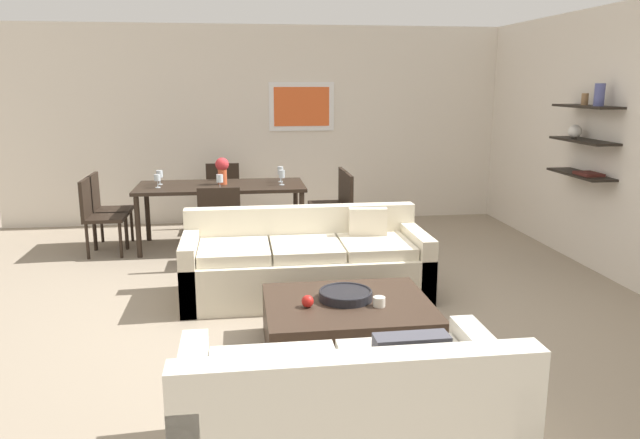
{
  "coord_description": "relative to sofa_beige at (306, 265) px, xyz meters",
  "views": [
    {
      "loc": [
        -0.69,
        -5.02,
        1.95
      ],
      "look_at": [
        0.01,
        0.2,
        0.75
      ],
      "focal_mm": 34.1,
      "sensor_mm": 36.0,
      "label": 1
    }
  ],
  "objects": [
    {
      "name": "decorative_bowl",
      "position": [
        0.16,
        -1.18,
        0.13
      ],
      "size": [
        0.4,
        0.4,
        0.07
      ],
      "color": "black",
      "rests_on": "coffee_table"
    },
    {
      "name": "loveseat_white",
      "position": [
        -0.08,
        -2.61,
        0.0
      ],
      "size": [
        1.68,
        0.9,
        0.78
      ],
      "color": "silver",
      "rests_on": "ground"
    },
    {
      "name": "centerpiece_vase",
      "position": [
        -0.78,
        1.91,
        0.65
      ],
      "size": [
        0.16,
        0.16,
        0.32
      ],
      "color": "#D85933",
      "rests_on": "dining_table"
    },
    {
      "name": "wine_glass_foot",
      "position": [
        -0.81,
        1.49,
        0.59
      ],
      "size": [
        0.08,
        0.08,
        0.18
      ],
      "color": "silver",
      "rests_on": "dining_table"
    },
    {
      "name": "ground_plane",
      "position": [
        0.1,
        -0.34,
        -0.29
      ],
      "size": [
        18.0,
        18.0,
        0.0
      ],
      "primitive_type": "plane",
      "color": "gray"
    },
    {
      "name": "candle_jar",
      "position": [
        0.37,
        -1.35,
        0.12
      ],
      "size": [
        0.09,
        0.09,
        0.07
      ],
      "primitive_type": "cylinder",
      "color": "silver",
      "rests_on": "coffee_table"
    },
    {
      "name": "right_wall_shelf_unit",
      "position": [
        3.12,
        0.27,
        1.06
      ],
      "size": [
        0.34,
        8.2,
        2.7
      ],
      "color": "silver",
      "rests_on": "ground"
    },
    {
      "name": "wine_glass_left_near",
      "position": [
        -1.52,
        1.76,
        0.57
      ],
      "size": [
        0.07,
        0.07,
        0.15
      ],
      "color": "silver",
      "rests_on": "dining_table"
    },
    {
      "name": "coffee_table",
      "position": [
        0.17,
        -1.24,
        -0.1
      ],
      "size": [
        1.21,
        1.0,
        0.38
      ],
      "color": "#38281E",
      "rests_on": "ground"
    },
    {
      "name": "apple_on_coffee_table",
      "position": [
        -0.13,
        -1.3,
        0.13
      ],
      "size": [
        0.09,
        0.09,
        0.09
      ],
      "primitive_type": "sphere",
      "color": "red",
      "rests_on": "coffee_table"
    },
    {
      "name": "dining_chair_right_near",
      "position": [
        0.59,
        1.67,
        0.21
      ],
      "size": [
        0.44,
        0.44,
        0.88
      ],
      "color": "black",
      "rests_on": "ground"
    },
    {
      "name": "dining_chair_left_far",
      "position": [
        -2.2,
        2.07,
        0.21
      ],
      "size": [
        0.44,
        0.44,
        0.88
      ],
      "color": "black",
      "rests_on": "ground"
    },
    {
      "name": "wine_glass_head",
      "position": [
        -0.81,
        2.25,
        0.58
      ],
      "size": [
        0.07,
        0.07,
        0.18
      ],
      "color": "silver",
      "rests_on": "dining_table"
    },
    {
      "name": "dining_chair_head",
      "position": [
        -0.81,
        2.72,
        0.21
      ],
      "size": [
        0.44,
        0.44,
        0.88
      ],
      "color": "black",
      "rests_on": "ground"
    },
    {
      "name": "back_wall_unit",
      "position": [
        0.4,
        3.19,
        1.06
      ],
      "size": [
        8.4,
        0.09,
        2.7
      ],
      "color": "silver",
      "rests_on": "ground"
    },
    {
      "name": "dining_table",
      "position": [
        -0.81,
        1.87,
        0.39
      ],
      "size": [
        1.97,
        0.88,
        0.75
      ],
      "color": "black",
      "rests_on": "ground"
    },
    {
      "name": "wine_glass_right_far",
      "position": [
        -0.09,
        1.98,
        0.59
      ],
      "size": [
        0.07,
        0.07,
        0.19
      ],
      "color": "silver",
      "rests_on": "dining_table"
    },
    {
      "name": "dining_chair_foot",
      "position": [
        -0.81,
        1.02,
        0.21
      ],
      "size": [
        0.44,
        0.44,
        0.88
      ],
      "color": "black",
      "rests_on": "ground"
    },
    {
      "name": "dining_chair_right_far",
      "position": [
        0.59,
        2.07,
        0.21
      ],
      "size": [
        0.44,
        0.44,
        0.88
      ],
      "color": "black",
      "rests_on": "ground"
    },
    {
      "name": "sofa_beige",
      "position": [
        0.0,
        0.0,
        0.0
      ],
      "size": [
        2.22,
        0.9,
        0.78
      ],
      "color": "beige",
      "rests_on": "ground"
    },
    {
      "name": "wine_glass_right_near",
      "position": [
        -0.09,
        1.76,
        0.58
      ],
      "size": [
        0.07,
        0.07,
        0.18
      ],
      "color": "silver",
      "rests_on": "dining_table"
    },
    {
      "name": "wine_glass_left_far",
      "position": [
        -1.52,
        1.98,
        0.58
      ],
      "size": [
        0.08,
        0.08,
        0.17
      ],
      "color": "silver",
      "rests_on": "dining_table"
    },
    {
      "name": "dining_chair_left_near",
      "position": [
        -2.2,
        1.67,
        0.21
      ],
      "size": [
        0.44,
        0.44,
        0.88
      ],
      "color": "black",
      "rests_on": "ground"
    }
  ]
}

